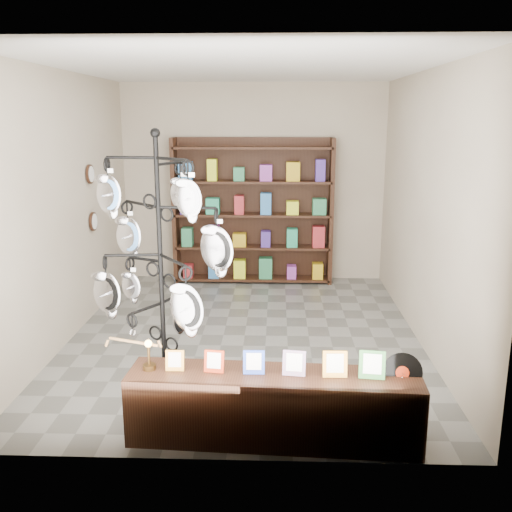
{
  "coord_description": "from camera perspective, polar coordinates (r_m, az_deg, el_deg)",
  "views": [
    {
      "loc": [
        0.36,
        -6.26,
        2.49
      ],
      "look_at": [
        0.17,
        -1.0,
        1.21
      ],
      "focal_mm": 40.0,
      "sensor_mm": 36.0,
      "label": 1
    }
  ],
  "objects": [
    {
      "name": "ground",
      "position": [
        6.75,
        -1.14,
        -7.94
      ],
      "size": [
        5.0,
        5.0,
        0.0
      ],
      "primitive_type": "plane",
      "color": "slate",
      "rests_on": "ground"
    },
    {
      "name": "room_envelope",
      "position": [
        6.31,
        -1.22,
        7.89
      ],
      "size": [
        5.0,
        5.0,
        5.0
      ],
      "color": "#B9AD95",
      "rests_on": "ground"
    },
    {
      "name": "display_tree",
      "position": [
        4.72,
        -9.57,
        0.06
      ],
      "size": [
        1.33,
        1.33,
        2.41
      ],
      "rotation": [
        0.0,
        0.0,
        -0.42
      ],
      "color": "black",
      "rests_on": "ground"
    },
    {
      "name": "front_shelf",
      "position": [
        4.63,
        1.78,
        -14.82
      ],
      "size": [
        2.3,
        0.59,
        0.8
      ],
      "rotation": [
        0.0,
        0.0,
        -0.05
      ],
      "color": "black",
      "rests_on": "ground"
    },
    {
      "name": "back_shelving",
      "position": [
        8.69,
        -0.32,
        4.04
      ],
      "size": [
        2.42,
        0.36,
        2.2
      ],
      "color": "black",
      "rests_on": "ground"
    },
    {
      "name": "wall_clocks",
      "position": [
        7.5,
        -16.11,
        5.6
      ],
      "size": [
        0.03,
        0.24,
        0.84
      ],
      "color": "black",
      "rests_on": "ground"
    }
  ]
}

